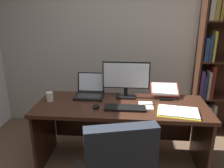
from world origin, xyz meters
TOP-DOWN VIEW (x-y plane):
  - wall_back at (0.00, 1.97)m, footprint 4.62×0.12m
  - desk at (-0.10, 0.98)m, footprint 1.86×0.69m
  - bookshelf at (1.24, 1.77)m, footprint 0.91×0.27m
  - monitor at (-0.06, 1.12)m, footprint 0.54×0.16m
  - laptop at (-0.49, 1.12)m, footprint 0.33×0.31m
  - keyboard at (-0.06, 0.78)m, footprint 0.42×0.15m
  - computer_mouse at (-0.36, 0.78)m, footprint 0.06×0.10m
  - reading_stand_with_book at (0.40, 1.17)m, footprint 0.32×0.26m
  - open_binder at (0.47, 0.73)m, footprint 0.44×0.33m
  - notepad at (0.16, 0.88)m, footprint 0.15×0.21m
  - pen at (0.18, 0.88)m, footprint 0.14×0.02m
  - coffee_mug at (-0.91, 0.92)m, footprint 0.08×0.08m

SIDE VIEW (x-z plane):
  - desk at x=-0.10m, z-range 0.17..0.93m
  - notepad at x=0.16m, z-range 0.76..0.77m
  - open_binder at x=0.47m, z-range 0.76..0.78m
  - keyboard at x=-0.06m, z-range 0.76..0.78m
  - pen at x=0.18m, z-range 0.77..0.78m
  - computer_mouse at x=-0.36m, z-range 0.76..0.80m
  - coffee_mug at x=-0.91m, z-range 0.76..0.86m
  - laptop at x=-0.49m, z-range 0.68..0.94m
  - reading_stand_with_book at x=0.40m, z-range 0.76..0.90m
  - monitor at x=-0.06m, z-range 0.76..1.19m
  - bookshelf at x=1.24m, z-range -0.06..2.08m
  - wall_back at x=0.00m, z-range 0.00..2.77m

